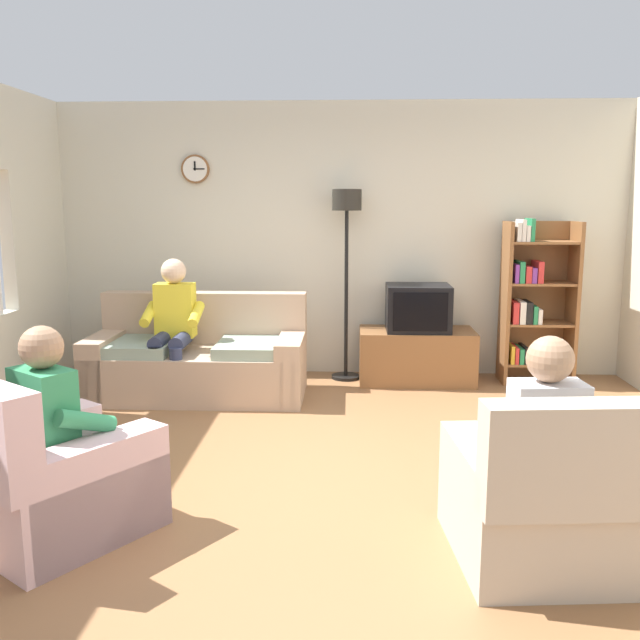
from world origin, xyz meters
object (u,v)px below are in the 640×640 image
object	(u,v)px
person_in_right_armchair	(539,436)
tv_stand	(416,356)
tv	(418,308)
person_on_couch	(173,321)
armchair_near_window	(51,482)
person_in_left_armchair	(62,420)
couch	(199,361)
bookshelf	(533,299)
floor_lamp	(347,232)
armchair_near_bookshelf	(542,504)

from	to	relation	value
person_in_right_armchair	tv_stand	bearing A→B (deg)	94.95
tv	person_on_couch	bearing A→B (deg)	-164.12
tv	armchair_near_window	bearing A→B (deg)	-125.22
person_on_couch	person_in_left_armchair	world-z (taller)	person_on_couch
couch	bookshelf	xyz separation A→B (m)	(3.11, 0.61, 0.50)
couch	bookshelf	world-z (taller)	bookshelf
tv	floor_lamp	xyz separation A→B (m)	(-0.69, 0.12, 0.72)
couch	armchair_near_window	bearing A→B (deg)	-94.35
person_on_couch	person_in_left_armchair	distance (m)	2.43
tv	person_on_couch	xyz separation A→B (m)	(-2.21, -0.63, -0.04)
tv	person_in_right_armchair	bearing A→B (deg)	-85.02
bookshelf	armchair_near_window	xyz separation A→B (m)	(-3.31, -3.22, -0.52)
couch	armchair_near_window	distance (m)	2.62
bookshelf	person_in_right_armchair	distance (m)	3.39
couch	floor_lamp	world-z (taller)	floor_lamp
armchair_near_window	person_in_right_armchair	world-z (taller)	person_in_right_armchair
tv_stand	person_in_left_armchair	distance (m)	3.77
floor_lamp	person_on_couch	distance (m)	1.85
bookshelf	person_in_right_armchair	size ratio (longest dim) A/B	1.41
tv_stand	armchair_near_bookshelf	xyz separation A→B (m)	(0.29, -3.30, 0.03)
tv_stand	person_in_right_armchair	xyz separation A→B (m)	(0.28, -3.21, 0.35)
person_in_right_armchair	tv	bearing A→B (deg)	94.98
person_in_left_armchair	person_on_couch	bearing A→B (deg)	91.20
bookshelf	armchair_near_bookshelf	bearing A→B (deg)	-103.65
tv_stand	armchair_near_bookshelf	size ratio (longest dim) A/B	1.16
bookshelf	person_on_couch	xyz separation A→B (m)	(-3.31, -0.72, -0.11)
armchair_near_window	person_on_couch	distance (m)	2.53
couch	tv	distance (m)	2.12
couch	armchair_near_bookshelf	bearing A→B (deg)	-50.26
armchair_near_bookshelf	person_in_right_armchair	distance (m)	0.33
armchair_near_window	tv_stand	bearing A→B (deg)	54.99
couch	floor_lamp	xyz separation A→B (m)	(1.32, 0.64, 1.14)
tv_stand	bookshelf	size ratio (longest dim) A/B	0.70
tv	person_in_left_armchair	xyz separation A→B (m)	(-2.15, -3.05, -0.13)
armchair_near_window	person_on_couch	xyz separation A→B (m)	(0.00, 2.50, 0.41)
tv	floor_lamp	world-z (taller)	floor_lamp
floor_lamp	person_in_left_armchair	size ratio (longest dim) A/B	1.65
person_in_right_armchair	armchair_near_window	bearing A→B (deg)	178.59
person_in_left_armchair	couch	bearing A→B (deg)	86.67
bookshelf	floor_lamp	distance (m)	1.90
floor_lamp	person_in_right_armchair	world-z (taller)	floor_lamp
floor_lamp	armchair_near_bookshelf	distance (m)	3.72
tv_stand	person_in_left_armchair	size ratio (longest dim) A/B	0.98
couch	person_on_couch	world-z (taller)	person_on_couch
tv	bookshelf	size ratio (longest dim) A/B	0.38
tv_stand	tv	bearing A→B (deg)	-90.00
armchair_near_window	armchair_near_bookshelf	world-z (taller)	same
bookshelf	armchair_near_bookshelf	distance (m)	3.51
couch	bookshelf	bearing A→B (deg)	11.14
person_on_couch	person_in_right_armchair	distance (m)	3.57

